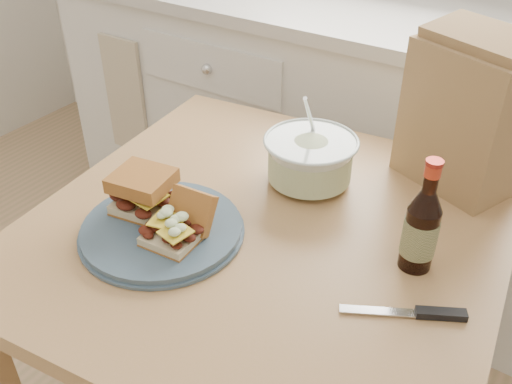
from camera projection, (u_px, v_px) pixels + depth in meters
The scene contains 9 objects.
cabinet_run at pixel (381, 147), 1.97m from camera, with size 2.50×0.64×0.94m.
dining_table at pixel (266, 266), 1.20m from camera, with size 1.00×1.00×0.76m.
plate at pixel (162, 230), 1.11m from camera, with size 0.31×0.31×0.02m, color #415769.
sandwich_left at pixel (144, 191), 1.13m from camera, with size 0.13×0.12×0.08m.
sandwich_right at pixel (178, 225), 1.06m from camera, with size 0.10×0.14×0.08m.
coleslaw_bowl at pixel (310, 161), 1.24m from camera, with size 0.21×0.21×0.20m.
beer_bottle at pixel (421, 229), 0.99m from camera, with size 0.06×0.06×0.22m.
knife at pixel (425, 313), 0.93m from camera, with size 0.19×0.11×0.01m.
paper_bag at pixel (466, 117), 1.19m from camera, with size 0.24×0.15×0.31m, color #9A7A4A.
Camera 1 is at (0.59, 0.03, 1.46)m, focal length 40.00 mm.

